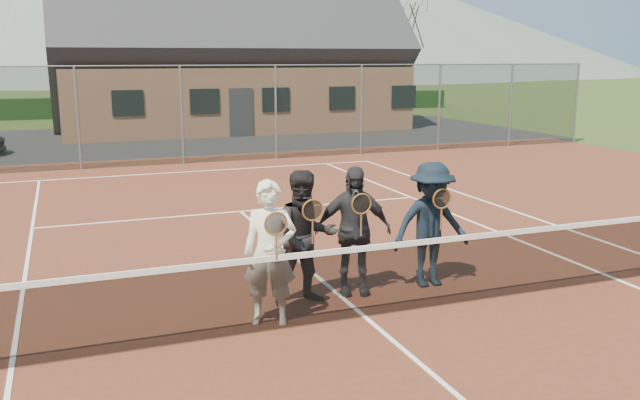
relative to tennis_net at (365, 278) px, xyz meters
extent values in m
plane|color=#2D4017|center=(0.00, 20.00, -0.54)|extent=(220.00, 220.00, 0.00)
cube|color=#562819|center=(0.00, 0.00, -0.53)|extent=(30.00, 30.00, 0.02)
cube|color=black|center=(-4.00, 20.00, -0.53)|extent=(40.00, 12.00, 0.01)
cube|color=black|center=(0.00, 32.00, 0.01)|extent=(40.00, 1.20, 1.10)
cone|color=#56685F|center=(20.00, 95.00, 10.46)|extent=(120.00, 120.00, 22.00)
cone|color=#506157|center=(55.00, 95.00, 6.46)|extent=(90.00, 90.00, 14.00)
cube|color=white|center=(0.00, 11.88, -0.51)|extent=(10.97, 0.06, 0.01)
cube|color=white|center=(-4.12, 0.00, -0.51)|extent=(0.06, 23.77, 0.01)
cube|color=white|center=(4.12, 0.00, -0.51)|extent=(0.06, 23.77, 0.01)
cube|color=white|center=(0.00, 6.40, -0.51)|extent=(8.23, 0.06, 0.01)
cube|color=white|center=(0.00, 0.00, -0.51)|extent=(0.06, 12.80, 0.01)
cube|color=black|center=(0.00, 0.00, -0.06)|extent=(11.60, 0.02, 0.88)
cube|color=white|center=(0.00, 0.00, 0.39)|extent=(11.60, 0.03, 0.07)
cylinder|color=slate|center=(-3.00, 13.50, 0.96)|extent=(0.07, 0.07, 3.00)
cylinder|color=slate|center=(0.00, 13.50, 0.96)|extent=(0.07, 0.07, 3.00)
cylinder|color=slate|center=(3.00, 13.50, 0.96)|extent=(0.07, 0.07, 3.00)
cylinder|color=slate|center=(6.00, 13.50, 0.96)|extent=(0.07, 0.07, 3.00)
cylinder|color=slate|center=(9.00, 13.50, 0.96)|extent=(0.07, 0.07, 3.00)
cylinder|color=slate|center=(12.00, 13.50, 0.96)|extent=(0.07, 0.07, 3.00)
cylinder|color=slate|center=(15.00, 13.50, 0.96)|extent=(0.07, 0.07, 3.00)
cube|color=black|center=(0.00, 13.50, 0.96)|extent=(30.00, 0.03, 3.00)
cylinder|color=slate|center=(0.00, 13.50, 2.46)|extent=(30.00, 0.04, 0.04)
cube|color=#9E6B4C|center=(4.00, 24.00, 0.86)|extent=(15.00, 8.00, 2.80)
pyramid|color=#2D2D33|center=(4.00, 24.00, 5.11)|extent=(15.60, 8.20, 4.10)
cube|color=#2D2D33|center=(3.50, 19.98, 0.46)|extent=(1.00, 0.06, 2.00)
cube|color=black|center=(-1.00, 19.98, 0.96)|extent=(1.20, 0.06, 1.00)
cube|color=black|center=(2.00, 19.98, 0.96)|extent=(1.20, 0.06, 1.00)
cube|color=black|center=(5.00, 19.98, 0.96)|extent=(1.20, 0.06, 1.00)
cube|color=black|center=(8.00, 19.98, 0.96)|extent=(1.20, 0.06, 1.00)
cube|color=black|center=(11.00, 19.98, 0.96)|extent=(1.20, 0.06, 1.00)
cylinder|color=#3A2115|center=(2.00, 33.00, 1.39)|extent=(0.22, 0.22, 3.85)
cylinder|color=#3D2616|center=(12.00, 33.00, 1.39)|extent=(0.22, 0.22, 3.85)
cylinder|color=#362113|center=(18.00, 33.00, 1.39)|extent=(0.22, 0.22, 3.85)
imported|color=white|center=(-1.17, 0.26, 0.38)|extent=(0.77, 0.65, 1.80)
torus|color=brown|center=(-1.17, -0.01, 0.81)|extent=(0.29, 0.02, 0.29)
cylinder|color=black|center=(-1.17, -0.01, 0.81)|extent=(0.25, 0.00, 0.25)
cylinder|color=brown|center=(-1.17, -0.01, 0.53)|extent=(0.03, 0.03, 0.32)
imported|color=black|center=(-0.52, 0.78, 0.38)|extent=(0.90, 0.71, 1.80)
torus|color=brown|center=(-0.52, 0.51, 0.81)|extent=(0.29, 0.02, 0.29)
cylinder|color=black|center=(-0.52, 0.51, 0.81)|extent=(0.25, 0.00, 0.25)
cylinder|color=brown|center=(-0.52, 0.51, 0.53)|extent=(0.03, 0.03, 0.32)
imported|color=#27282C|center=(0.22, 0.90, 0.38)|extent=(1.13, 0.70, 1.80)
torus|color=brown|center=(0.22, 0.63, 0.81)|extent=(0.29, 0.02, 0.29)
cylinder|color=black|center=(0.22, 0.63, 0.81)|extent=(0.25, 0.00, 0.25)
cylinder|color=brown|center=(0.22, 0.63, 0.53)|extent=(0.03, 0.03, 0.32)
imported|color=black|center=(1.39, 0.81, 0.38)|extent=(1.19, 0.72, 1.80)
torus|color=brown|center=(1.39, 0.54, 0.81)|extent=(0.29, 0.02, 0.29)
cylinder|color=black|center=(1.39, 0.54, 0.81)|extent=(0.25, 0.00, 0.25)
cylinder|color=brown|center=(1.39, 0.54, 0.53)|extent=(0.03, 0.03, 0.32)
camera|label=1|loc=(-3.41, -7.37, 2.73)|focal=38.00mm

